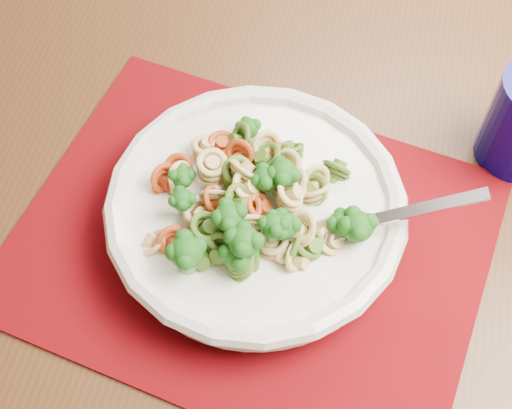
{
  "coord_description": "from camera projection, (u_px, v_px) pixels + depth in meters",
  "views": [
    {
      "loc": [
        -0.59,
        -0.56,
        1.3
      ],
      "look_at": [
        -0.58,
        -0.23,
        0.77
      ],
      "focal_mm": 50.0,
      "sensor_mm": 36.0,
      "label": 1
    }
  ],
  "objects": [
    {
      "name": "dining_table",
      "position": [
        254.0,
        192.0,
        0.79
      ],
      "size": [
        1.7,
        1.33,
        0.72
      ],
      "rotation": [
        0.0,
        0.0,
        -0.28
      ],
      "color": "#4A2614",
      "rests_on": "ground"
    },
    {
      "name": "pasta_broccoli_heap",
      "position": [
        256.0,
        201.0,
        0.62
      ],
      "size": [
        0.23,
        0.23,
        0.06
      ],
      "primitive_type": null,
      "color": "tan",
      "rests_on": "pasta_bowl"
    },
    {
      "name": "pasta_bowl",
      "position": [
        256.0,
        210.0,
        0.64
      ],
      "size": [
        0.27,
        0.27,
        0.05
      ],
      "color": "white",
      "rests_on": "placemat"
    },
    {
      "name": "fork",
      "position": [
        328.0,
        231.0,
        0.61
      ],
      "size": [
        0.18,
        0.03,
        0.08
      ],
      "primitive_type": null,
      "rotation": [
        0.0,
        -0.35,
        0.02
      ],
      "color": "silver",
      "rests_on": "pasta_bowl"
    },
    {
      "name": "placemat",
      "position": [
        251.0,
        242.0,
        0.65
      ],
      "size": [
        0.52,
        0.47,
        0.0
      ],
      "primitive_type": "cube",
      "rotation": [
        0.0,
        0.0,
        -0.44
      ],
      "color": "#610405",
      "rests_on": "dining_table"
    }
  ]
}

